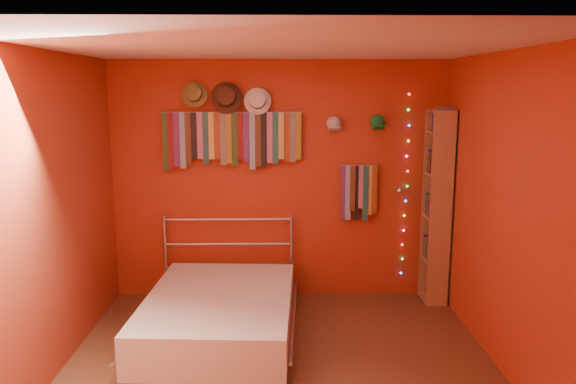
{
  "coord_description": "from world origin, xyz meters",
  "views": [
    {
      "loc": [
        -0.0,
        -4.07,
        2.22
      ],
      "look_at": [
        0.08,
        0.9,
        1.29
      ],
      "focal_mm": 35.0,
      "sensor_mm": 36.0,
      "label": 1
    }
  ],
  "objects_px": {
    "bookshelf": "(441,206)",
    "bed": "(220,314)",
    "reading_lamp": "(399,190)",
    "tie_rack": "(231,137)"
  },
  "relations": [
    {
      "from": "tie_rack",
      "to": "bookshelf",
      "type": "xyz_separation_m",
      "value": [
        2.16,
        -0.15,
        -0.7
      ]
    },
    {
      "from": "bookshelf",
      "to": "reading_lamp",
      "type": "bearing_deg",
      "value": -178.69
    },
    {
      "from": "bookshelf",
      "to": "bed",
      "type": "distance_m",
      "value": 2.49
    },
    {
      "from": "reading_lamp",
      "to": "bookshelf",
      "type": "height_order",
      "value": "bookshelf"
    },
    {
      "from": "reading_lamp",
      "to": "tie_rack",
      "type": "bearing_deg",
      "value": 174.51
    },
    {
      "from": "tie_rack",
      "to": "bed",
      "type": "bearing_deg",
      "value": -92.56
    },
    {
      "from": "bookshelf",
      "to": "bed",
      "type": "xyz_separation_m",
      "value": [
        -2.2,
        -0.83,
        -0.8
      ]
    },
    {
      "from": "reading_lamp",
      "to": "bookshelf",
      "type": "distance_m",
      "value": 0.47
    },
    {
      "from": "bookshelf",
      "to": "bed",
      "type": "height_order",
      "value": "bookshelf"
    },
    {
      "from": "tie_rack",
      "to": "reading_lamp",
      "type": "relative_size",
      "value": 4.88
    }
  ]
}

